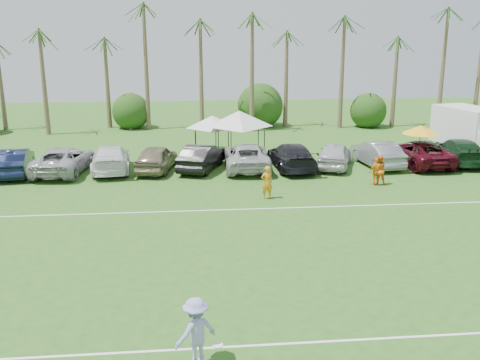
{
  "coord_description": "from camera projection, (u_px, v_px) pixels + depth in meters",
  "views": [
    {
      "loc": [
        -0.76,
        -11.01,
        8.33
      ],
      "look_at": [
        1.65,
        13.68,
        1.6
      ],
      "focal_mm": 40.0,
      "sensor_mm": 36.0,
      "label": 1
    }
  ],
  "objects": [
    {
      "name": "field_lines",
      "position": [
        212.0,
        260.0,
        20.51
      ],
      "size": [
        80.0,
        12.1,
        0.01
      ],
      "color": "white",
      "rests_on": "ground"
    },
    {
      "name": "palm_tree_2",
      "position": [
        54.0,
        25.0,
        45.79
      ],
      "size": [
        2.4,
        2.4,
        10.9
      ],
      "color": "brown",
      "rests_on": "ground"
    },
    {
      "name": "palm_tree_3",
      "position": [
        101.0,
        14.0,
        45.94
      ],
      "size": [
        2.4,
        2.4,
        11.9
      ],
      "color": "brown",
      "rests_on": "ground"
    },
    {
      "name": "palm_tree_4",
      "position": [
        149.0,
        45.0,
        46.99
      ],
      "size": [
        2.4,
        2.4,
        8.9
      ],
      "color": "brown",
      "rests_on": "ground"
    },
    {
      "name": "palm_tree_5",
      "position": [
        195.0,
        35.0,
        47.14
      ],
      "size": [
        2.4,
        2.4,
        9.9
      ],
      "color": "brown",
      "rests_on": "ground"
    },
    {
      "name": "palm_tree_6",
      "position": [
        240.0,
        25.0,
        47.29
      ],
      "size": [
        2.4,
        2.4,
        10.9
      ],
      "color": "brown",
      "rests_on": "ground"
    },
    {
      "name": "palm_tree_7",
      "position": [
        285.0,
        15.0,
        47.44
      ],
      "size": [
        2.4,
        2.4,
        11.9
      ],
      "color": "brown",
      "rests_on": "ground"
    },
    {
      "name": "palm_tree_8",
      "position": [
        338.0,
        45.0,
        48.58
      ],
      "size": [
        2.4,
        2.4,
        8.9
      ],
      "color": "brown",
      "rests_on": "ground"
    },
    {
      "name": "palm_tree_9",
      "position": [
        392.0,
        35.0,
        48.82
      ],
      "size": [
        2.4,
        2.4,
        9.9
      ],
      "color": "brown",
      "rests_on": "ground"
    },
    {
      "name": "palm_tree_10",
      "position": [
        445.0,
        25.0,
        49.07
      ],
      "size": [
        2.4,
        2.4,
        10.9
      ],
      "color": "brown",
      "rests_on": "ground"
    },
    {
      "name": "bush_tree_1",
      "position": [
        131.0,
        109.0,
        49.25
      ],
      "size": [
        4.0,
        4.0,
        4.0
      ],
      "color": "brown",
      "rests_on": "ground"
    },
    {
      "name": "bush_tree_2",
      "position": [
        260.0,
        107.0,
        50.38
      ],
      "size": [
        4.0,
        4.0,
        4.0
      ],
      "color": "brown",
      "rests_on": "ground"
    },
    {
      "name": "bush_tree_3",
      "position": [
        363.0,
        106.0,
        51.31
      ],
      "size": [
        4.0,
        4.0,
        4.0
      ],
      "color": "brown",
      "rests_on": "ground"
    },
    {
      "name": "sideline_player_a",
      "position": [
        267.0,
        182.0,
        27.99
      ],
      "size": [
        0.72,
        0.55,
        1.77
      ],
      "primitive_type": "imported",
      "rotation": [
        0.0,
        0.0,
        3.35
      ],
      "color": "orange",
      "rests_on": "ground"
    },
    {
      "name": "sideline_player_b",
      "position": [
        379.0,
        170.0,
        30.61
      ],
      "size": [
        0.88,
        0.7,
        1.73
      ],
      "primitive_type": "imported",
      "rotation": [
        0.0,
        0.0,
        3.09
      ],
      "color": "orange",
      "rests_on": "ground"
    },
    {
      "name": "sideline_player_c",
      "position": [
        376.0,
        171.0,
        30.52
      ],
      "size": [
        1.02,
        0.66,
        1.62
      ],
      "primitive_type": "imported",
      "rotation": [
        0.0,
        0.0,
        3.45
      ],
      "color": "orange",
      "rests_on": "ground"
    },
    {
      "name": "box_truck",
      "position": [
        475.0,
        132.0,
        36.93
      ],
      "size": [
        3.82,
        7.08,
        3.46
      ],
      "rotation": [
        0.0,
        0.0,
        0.2
      ],
      "color": "white",
      "rests_on": "ground"
    },
    {
      "name": "canopy_tent_left",
      "position": [
        212.0,
        116.0,
        38.69
      ],
      "size": [
        3.9,
        3.9,
        3.16
      ],
      "color": "black",
      "rests_on": "ground"
    },
    {
      "name": "canopy_tent_right",
      "position": [
        239.0,
        111.0,
        36.81
      ],
      "size": [
        4.76,
        4.76,
        3.86
      ],
      "color": "black",
      "rests_on": "ground"
    },
    {
      "name": "market_umbrella",
      "position": [
        421.0,
        130.0,
        34.58
      ],
      "size": [
        2.42,
        2.42,
        2.7
      ],
      "color": "black",
      "rests_on": "ground"
    },
    {
      "name": "frisbee_player",
      "position": [
        196.0,
        331.0,
        13.83
      ],
      "size": [
        1.38,
        1.21,
        1.85
      ],
      "rotation": [
        0.0,
        0.0,
        3.69
      ],
      "color": "#9996D5",
      "rests_on": "ground"
    },
    {
      "name": "parked_car_1",
      "position": [
        15.0,
        162.0,
        32.77
      ],
      "size": [
        2.44,
        5.21,
        1.65
      ],
      "primitive_type": "imported",
      "rotation": [
        0.0,
        0.0,
        3.28
      ],
      "color": "black",
      "rests_on": "ground"
    },
    {
      "name": "parked_car_2",
      "position": [
        63.0,
        160.0,
        33.28
      ],
      "size": [
        3.31,
        6.19,
        1.65
      ],
      "primitive_type": "imported",
      "rotation": [
        0.0,
        0.0,
        3.04
      ],
      "color": "#AAAAAC",
      "rests_on": "ground"
    },
    {
      "name": "parked_car_3",
      "position": [
        111.0,
        158.0,
        33.71
      ],
      "size": [
        2.86,
        5.9,
        1.65
      ],
      "primitive_type": "imported",
      "rotation": [
        0.0,
        0.0,
        3.24
      ],
      "color": "white",
      "rests_on": "ground"
    },
    {
      "name": "parked_car_4",
      "position": [
        156.0,
        158.0,
        33.77
      ],
      "size": [
        2.87,
        5.14,
        1.65
      ],
      "primitive_type": "imported",
      "rotation": [
        0.0,
        0.0,
        2.94
      ],
      "color": "#7B7256",
      "rests_on": "ground"
    },
    {
      "name": "parked_car_5",
      "position": [
        202.0,
        157.0,
        34.06
      ],
      "size": [
        3.34,
        5.31,
        1.65
      ],
      "primitive_type": "imported",
      "rotation": [
        0.0,
        0.0,
        2.8
      ],
      "color": "black",
      "rests_on": "ground"
    },
    {
      "name": "parked_car_6",
      "position": [
        247.0,
        156.0,
        34.26
      ],
      "size": [
        3.0,
        6.06,
        1.65
      ],
      "primitive_type": "imported",
      "rotation": [
        0.0,
        0.0,
        3.1
      ],
      "color": "#B2B2B3",
      "rests_on": "ground"
    },
    {
      "name": "parked_car_7",
      "position": [
        291.0,
        156.0,
        34.31
      ],
      "size": [
        2.58,
        5.8,
        1.65
      ],
      "primitive_type": "imported",
      "rotation": [
        0.0,
        0.0,
        3.19
      ],
      "color": "black",
      "rests_on": "ground"
    },
    {
      "name": "parked_car_8",
      "position": [
        335.0,
        155.0,
        34.67
      ],
      "size": [
        3.56,
        5.23,
        1.65
      ],
      "primitive_type": "imported",
      "rotation": [
        0.0,
        0.0,
        2.78
      ],
      "color": "silver",
      "rests_on": "ground"
    },
    {
      "name": "parked_car_9",
      "position": [
        377.0,
        154.0,
        35.06
      ],
      "size": [
        2.32,
        5.19,
        1.65
      ],
      "primitive_type": "imported",
      "rotation": [
        0.0,
        0.0,
        3.26
      ],
      "color": "gray",
      "rests_on": "ground"
    },
    {
      "name": "parked_car_10",
      "position": [
        419.0,
        153.0,
        35.3
      ],
      "size": [
        2.95,
        6.04,
        1.65
      ],
      "primitive_type": "imported",
      "rotation": [
        0.0,
        0.0,
        3.18
      ],
      "color": "#4A0B17",
      "rests_on": "ground"
    },
    {
      "name": "parked_car_11",
      "position": [
        459.0,
        151.0,
        35.84
      ],
      "size": [
        3.15,
        5.98,
        1.65
      ],
      "primitive_type": "imported",
      "rotation": [
        0.0,
        0.0,
        2.99
      ],
      "color": "black",
      "rests_on": "ground"
    }
  ]
}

